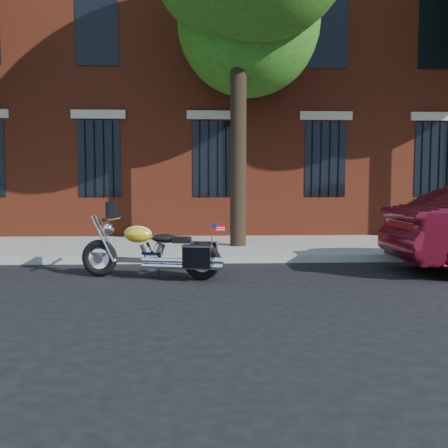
{
  "coord_description": "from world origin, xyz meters",
  "views": [
    {
      "loc": [
        -0.33,
        -8.27,
        1.53
      ],
      "look_at": [
        0.09,
        0.8,
        0.81
      ],
      "focal_mm": 40.0,
      "sensor_mm": 36.0,
      "label": 1
    }
  ],
  "objects": [
    {
      "name": "motorcycle",
      "position": [
        -1.05,
        -0.23,
        0.42
      ],
      "size": [
        2.36,
        1.05,
        1.24
      ],
      "rotation": [
        0.0,
        0.0,
        -0.23
      ],
      "color": "black",
      "rests_on": "ground"
    },
    {
      "name": "curb",
      "position": [
        0.0,
        1.38,
        0.07
      ],
      "size": [
        40.0,
        0.16,
        0.15
      ],
      "primitive_type": "cube",
      "color": "gray",
      "rests_on": "ground"
    },
    {
      "name": "sidewalk",
      "position": [
        0.0,
        3.26,
        0.07
      ],
      "size": [
        40.0,
        3.6,
        0.15
      ],
      "primitive_type": "cube",
      "color": "gray",
      "rests_on": "ground"
    },
    {
      "name": "ground",
      "position": [
        0.0,
        0.0,
        0.0
      ],
      "size": [
        120.0,
        120.0,
        0.0
      ],
      "primitive_type": "plane",
      "color": "black",
      "rests_on": "ground"
    },
    {
      "name": "building",
      "position": [
        0.0,
        10.06,
        6.0
      ],
      "size": [
        26.0,
        10.08,
        12.0
      ],
      "color": "maroon",
      "rests_on": "ground"
    }
  ]
}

